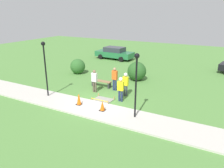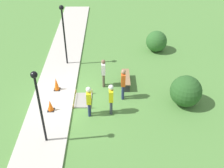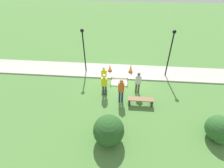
{
  "view_description": "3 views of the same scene",
  "coord_description": "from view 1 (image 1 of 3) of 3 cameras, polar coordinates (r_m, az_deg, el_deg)",
  "views": [
    {
      "loc": [
        7.18,
        -11.36,
        5.84
      ],
      "look_at": [
        0.27,
        1.45,
        0.93
      ],
      "focal_mm": 35.0,
      "sensor_mm": 36.0,
      "label": 1
    },
    {
      "loc": [
        11.86,
        1.97,
        9.44
      ],
      "look_at": [
        0.08,
        2.06,
        1.09
      ],
      "focal_mm": 45.0,
      "sensor_mm": 36.0,
      "label": 2
    },
    {
      "loc": [
        -0.31,
        11.67,
        8.14
      ],
      "look_at": [
        0.53,
        1.91,
        0.9
      ],
      "focal_mm": 28.0,
      "sensor_mm": 36.0,
      "label": 3
    }
  ],
  "objects": [
    {
      "name": "wet_concrete_patch",
      "position": [
        15.0,
        -2.36,
        -4.15
      ],
      "size": [
        1.32,
        0.94,
        0.25
      ],
      "color": "gray",
      "rests_on": "ground_plane"
    },
    {
      "name": "lamppost_near",
      "position": [
        11.73,
        6.35,
        2.05
      ],
      "size": [
        0.28,
        0.28,
        3.65
      ],
      "color": "black",
      "rests_on": "sidewalk"
    },
    {
      "name": "parked_car_green",
      "position": [
        27.75,
        0.66,
        8.12
      ],
      "size": [
        4.88,
        2.31,
        1.52
      ],
      "rotation": [
        0.0,
        0.0,
        -0.05
      ],
      "color": "#236B3D",
      "rests_on": "ground_plane"
    },
    {
      "name": "sidewalk",
      "position": [
        13.78,
        -6.12,
        -6.32
      ],
      "size": [
        28.0,
        2.25,
        0.1
      ],
      "color": "#BCB7AD",
      "rests_on": "ground_plane"
    },
    {
      "name": "worker_assistant",
      "position": [
        15.47,
        3.54,
        0.44
      ],
      "size": [
        0.4,
        0.25,
        1.72
      ],
      "color": "#383D47",
      "rests_on": "ground_plane"
    },
    {
      "name": "shrub_rounded_near",
      "position": [
        19.18,
        6.5,
        3.34
      ],
      "size": [
        1.64,
        1.64,
        1.64
      ],
      "color": "#285623",
      "rests_on": "ground_plane"
    },
    {
      "name": "traffic_cone_near_patch",
      "position": [
        14.13,
        -8.64,
        -3.92
      ],
      "size": [
        0.34,
        0.34,
        0.75
      ],
      "color": "black",
      "rests_on": "sidewalk"
    },
    {
      "name": "traffic_cone_far_patch",
      "position": [
        13.2,
        -2.53,
        -5.68
      ],
      "size": [
        0.34,
        0.34,
        0.62
      ],
      "color": "black",
      "rests_on": "sidewalk"
    },
    {
      "name": "park_bench",
      "position": [
        17.52,
        -2.81,
        0.39
      ],
      "size": [
        1.69,
        0.44,
        0.52
      ],
      "color": "#2D2D33",
      "rests_on": "ground_plane"
    },
    {
      "name": "worker_supervisor",
      "position": [
        14.49,
        2.27,
        -0.88
      ],
      "size": [
        0.4,
        0.25,
        1.7
      ],
      "color": "navy",
      "rests_on": "ground_plane"
    },
    {
      "name": "bystander_in_orange_shirt",
      "position": [
        16.51,
        0.7,
        1.71
      ],
      "size": [
        0.4,
        0.24,
        1.81
      ],
      "color": "navy",
      "rests_on": "ground_plane"
    },
    {
      "name": "shrub_rounded_far",
      "position": [
        21.68,
        -8.71,
        4.13
      ],
      "size": [
        0.98,
        0.98,
        0.98
      ],
      "color": "#387033",
      "rests_on": "ground_plane"
    },
    {
      "name": "ground_plane",
      "position": [
        14.65,
        -3.64,
        -4.89
      ],
      "size": [
        60.0,
        60.0,
        0.0
      ],
      "primitive_type": "plane",
      "color": "#51843D"
    },
    {
      "name": "shrub_rounded_mid",
      "position": [
        21.43,
        -8.94,
        4.58
      ],
      "size": [
        1.44,
        1.44,
        1.44
      ],
      "color": "#2D6028",
      "rests_on": "ground_plane"
    },
    {
      "name": "lamppost_far",
      "position": [
        15.49,
        -17.15,
        5.75
      ],
      "size": [
        0.28,
        0.28,
        3.81
      ],
      "color": "black",
      "rests_on": "sidewalk"
    },
    {
      "name": "bystander_in_gray_shirt",
      "position": [
        16.22,
        -4.62,
        1.13
      ],
      "size": [
        0.4,
        0.23,
        1.73
      ],
      "color": "brown",
      "rests_on": "ground_plane"
    }
  ]
}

